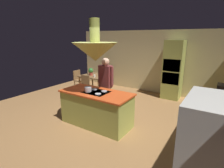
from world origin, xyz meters
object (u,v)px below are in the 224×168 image
dining_table (95,78)px  person_at_island (106,82)px  oven_tower (173,70)px  cooking_pot_on_cooktop (88,89)px  chair_facing_island (84,85)px  potted_plant_on_table (91,71)px  cup_on_table (94,76)px  chair_at_corner (79,79)px  chair_by_back_wall (105,78)px  kitchen_island (97,108)px

dining_table → person_at_island: (1.51, -1.40, 0.32)m
oven_tower → cooking_pot_on_cooktop: size_ratio=12.12×
person_at_island → chair_facing_island: person_at_island is taller
cooking_pot_on_cooktop → dining_table: bearing=124.6°
oven_tower → person_at_island: oven_tower is taller
potted_plant_on_table → cup_on_table: bearing=-27.2°
chair_at_corner → cooking_pot_on_cooktop: bearing=-132.2°
chair_by_back_wall → cup_on_table: 0.99m
kitchen_island → cup_on_table: (-1.54, 1.86, 0.35)m
chair_at_corner → cooking_pot_on_cooktop: cooking_pot_on_cooktop is taller
chair_by_back_wall → cooking_pot_on_cooktop: 3.34m
chair_facing_island → chair_by_back_wall: size_ratio=1.00×
chair_facing_island → cooking_pot_on_cooktop: 2.23m
potted_plant_on_table → cooking_pot_on_cooktop: potted_plant_on_table is taller
kitchen_island → potted_plant_on_table: (-1.85, 2.02, 0.47)m
dining_table → chair_facing_island: 0.71m
dining_table → potted_plant_on_table: size_ratio=3.60×
chair_at_corner → cooking_pot_on_cooktop: size_ratio=4.83×
oven_tower → chair_facing_island: size_ratio=2.51×
chair_facing_island → cup_on_table: 0.57m
kitchen_island → chair_at_corner: (-2.62, 2.10, 0.05)m
chair_at_corner → cup_on_table: size_ratio=9.67×
oven_tower → potted_plant_on_table: (-2.95, -1.22, -0.16)m
chair_by_back_wall → chair_at_corner: bearing=37.1°
person_at_island → cup_on_table: bearing=139.3°
oven_tower → kitchen_island: bearing=-108.7°
kitchen_island → chair_by_back_wall: 3.27m
person_at_island → chair_by_back_wall: person_at_island is taller
dining_table → chair_facing_island: size_ratio=1.24×
kitchen_island → cooking_pot_on_cooktop: size_ratio=10.55×
potted_plant_on_table → chair_by_back_wall: bearing=79.2°
oven_tower → chair_by_back_wall: bearing=-170.9°
kitchen_island → cup_on_table: kitchen_island is taller
potted_plant_on_table → cooking_pot_on_cooktop: (1.69, -2.15, 0.06)m
dining_table → chair_by_back_wall: bearing=90.0°
chair_at_corner → potted_plant_on_table: bearing=-95.7°
kitchen_island → oven_tower: (1.10, 3.24, 0.63)m
chair_at_corner → dining_table: bearing=-90.0°
potted_plant_on_table → cup_on_table: size_ratio=3.33×
potted_plant_on_table → person_at_island: bearing=-38.5°
dining_table → cooking_pot_on_cooktop: size_ratio=6.00×
cup_on_table → chair_at_corner: bearing=167.7°
potted_plant_on_table → cup_on_table: (0.31, -0.16, -0.12)m
oven_tower → chair_facing_island: (-2.80, -1.84, -0.59)m
kitchen_island → chair_facing_island: 2.21m
chair_by_back_wall → kitchen_island: bearing=121.3°
dining_table → chair_at_corner: bearing=-180.0°
chair_facing_island → cup_on_table: chair_facing_island is taller
potted_plant_on_table → cup_on_table: 0.37m
person_at_island → cooking_pot_on_cooktop: size_ratio=9.48×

